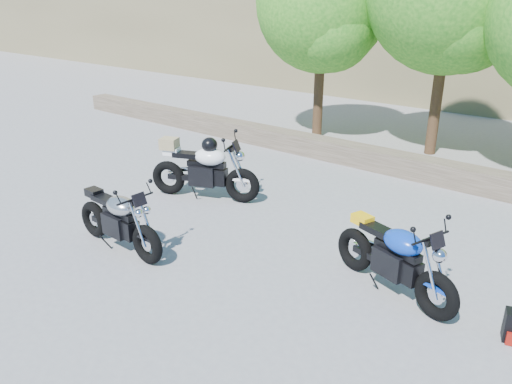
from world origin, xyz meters
TOP-DOWN VIEW (x-y plane):
  - ground at (0.00, 0.00)m, footprint 90.00×90.00m
  - stone_wall at (0.00, 5.50)m, footprint 22.00×0.55m
  - tree_decid_left at (-2.39, 7.14)m, footprint 3.67×3.67m
  - silver_bike at (-1.10, -0.93)m, footprint 2.09×0.66m
  - white_bike at (-1.63, 1.56)m, footprint 2.24×1.11m
  - blue_bike at (2.92, 0.69)m, footprint 2.11×0.91m

SIDE VIEW (x-z plane):
  - ground at x=0.00m, z-range 0.00..0.00m
  - stone_wall at x=0.00m, z-range 0.00..0.50m
  - silver_bike at x=-1.10m, z-range -0.01..1.04m
  - blue_bike at x=2.92m, z-range -0.01..1.07m
  - white_bike at x=-1.63m, z-range -0.01..1.29m
  - tree_decid_left at x=-2.39m, z-range 0.83..6.44m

